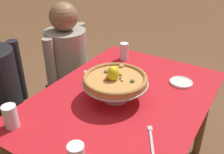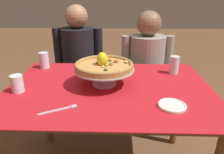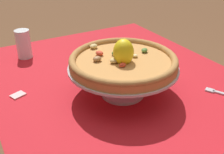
{
  "view_description": "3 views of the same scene",
  "coord_description": "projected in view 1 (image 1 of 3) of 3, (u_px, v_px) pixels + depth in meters",
  "views": [
    {
      "loc": [
        -1.16,
        -0.64,
        1.64
      ],
      "look_at": [
        0.02,
        0.09,
        0.86
      ],
      "focal_mm": 41.74,
      "sensor_mm": 36.0,
      "label": 1
    },
    {
      "loc": [
        0.06,
        -1.26,
        1.33
      ],
      "look_at": [
        0.02,
        0.03,
        0.81
      ],
      "focal_mm": 34.11,
      "sensor_mm": 36.0,
      "label": 2
    },
    {
      "loc": [
        -0.77,
        0.5,
        1.3
      ],
      "look_at": [
        -0.06,
        0.09,
        0.85
      ],
      "focal_mm": 44.52,
      "sensor_mm": 36.0,
      "label": 3
    }
  ],
  "objects": [
    {
      "name": "dining_table",
      "position": [
        122.0,
        111.0,
        1.64
      ],
      "size": [
        1.33,
        0.96,
        0.75
      ],
      "color": "brown",
      "rests_on": "ground"
    },
    {
      "name": "side_plate",
      "position": [
        181.0,
        82.0,
        1.73
      ],
      "size": [
        0.15,
        0.15,
        0.02
      ],
      "color": "silver",
      "rests_on": "dining_table"
    },
    {
      "name": "water_glass_back_right",
      "position": [
        124.0,
        52.0,
        2.03
      ],
      "size": [
        0.07,
        0.07,
        0.13
      ],
      "color": "white",
      "rests_on": "dining_table"
    },
    {
      "name": "pizza",
      "position": [
        115.0,
        79.0,
        1.51
      ],
      "size": [
        0.38,
        0.38,
        0.11
      ],
      "color": "#BC8447",
      "rests_on": "pizza_stand"
    },
    {
      "name": "diner_right",
      "position": [
        69.0,
        72.0,
        2.26
      ],
      "size": [
        0.49,
        0.35,
        1.17
      ],
      "color": "navy",
      "rests_on": "ground"
    },
    {
      "name": "sugar_packet",
      "position": [
        88.0,
        72.0,
        1.87
      ],
      "size": [
        0.05,
        0.06,
        0.0
      ],
      "primitive_type": "cube",
      "rotation": [
        0.0,
        0.0,
        1.93
      ],
      "color": "beige",
      "rests_on": "dining_table"
    },
    {
      "name": "pizza_stand",
      "position": [
        115.0,
        86.0,
        1.54
      ],
      "size": [
        0.39,
        0.39,
        0.11
      ],
      "color": "#B7B7C1",
      "rests_on": "dining_table"
    },
    {
      "name": "diner_left",
      "position": [
        0.0,
        108.0,
        1.77
      ],
      "size": [
        0.48,
        0.33,
        1.22
      ],
      "color": "navy",
      "rests_on": "ground"
    },
    {
      "name": "dinner_fork",
      "position": [
        151.0,
        138.0,
        1.27
      ],
      "size": [
        0.19,
        0.12,
        0.01
      ],
      "color": "#B7B7C1",
      "rests_on": "dining_table"
    },
    {
      "name": "water_glass_back_left",
      "position": [
        11.0,
        118.0,
        1.33
      ],
      "size": [
        0.07,
        0.07,
        0.13
      ],
      "color": "silver",
      "rests_on": "dining_table"
    }
  ]
}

